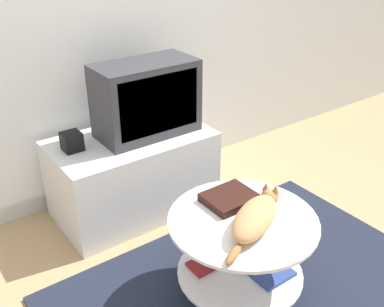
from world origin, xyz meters
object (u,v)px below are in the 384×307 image
at_px(tv, 146,99).
at_px(speaker, 72,141).
at_px(cat, 256,216).
at_px(dvd_box, 230,198).

xyz_separation_m(tv, speaker, (-0.50, 0.06, -0.18)).
height_order(tv, speaker, tv).
bearing_deg(cat, speaker, 82.80).
bearing_deg(tv, dvd_box, -93.46).
xyz_separation_m(dvd_box, cat, (-0.03, -0.23, 0.03)).
height_order(dvd_box, cat, cat).
bearing_deg(cat, dvd_box, 55.51).
bearing_deg(tv, speaker, 173.45).
height_order(speaker, cat, speaker).
relative_size(tv, speaker, 5.66).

